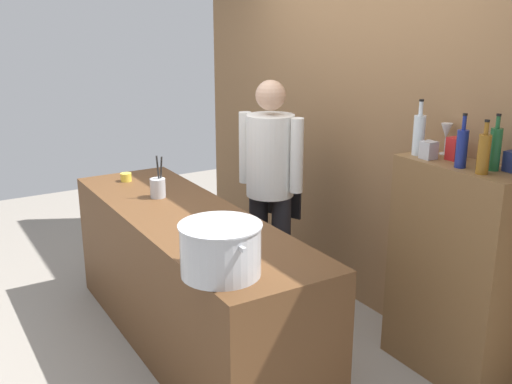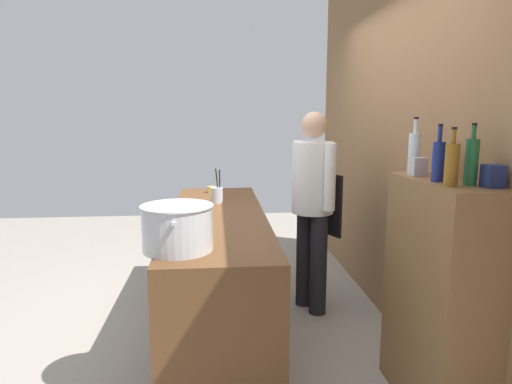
{
  "view_description": "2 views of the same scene",
  "coord_description": "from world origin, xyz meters",
  "px_view_note": "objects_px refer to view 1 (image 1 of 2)",
  "views": [
    {
      "loc": [
        3.19,
        -1.43,
        2.09
      ],
      "look_at": [
        0.3,
        0.33,
        1.07
      ],
      "focal_mm": 41.69,
      "sensor_mm": 36.0,
      "label": 1
    },
    {
      "loc": [
        3.28,
        -0.01,
        1.64
      ],
      "look_at": [
        0.11,
        0.28,
        1.08
      ],
      "focal_mm": 31.3,
      "sensor_mm": 36.0,
      "label": 2
    }
  ],
  "objects_px": {
    "wine_bottle_clear": "(419,134)",
    "utensil_crock": "(158,187)",
    "spice_tin_silver": "(429,150)",
    "spice_tin_red": "(454,149)",
    "butter_jar": "(126,177)",
    "stockpot_large": "(221,249)",
    "wine_bottle_green": "(495,148)",
    "chef": "(270,178)",
    "wine_bottle_cobalt": "(462,147)",
    "wine_bottle_amber": "(484,153)",
    "wine_glass_short": "(446,132)"
  },
  "relations": [
    {
      "from": "wine_bottle_amber",
      "to": "spice_tin_red",
      "type": "bearing_deg",
      "value": 158.39
    },
    {
      "from": "wine_glass_short",
      "to": "spice_tin_red",
      "type": "bearing_deg",
      "value": -28.7
    },
    {
      "from": "spice_tin_silver",
      "to": "wine_glass_short",
      "type": "bearing_deg",
      "value": 100.68
    },
    {
      "from": "wine_bottle_amber",
      "to": "chef",
      "type": "bearing_deg",
      "value": -167.78
    },
    {
      "from": "chef",
      "to": "wine_bottle_clear",
      "type": "xyz_separation_m",
      "value": [
        1.03,
        0.36,
        0.46
      ]
    },
    {
      "from": "wine_glass_short",
      "to": "wine_bottle_cobalt",
      "type": "bearing_deg",
      "value": -33.34
    },
    {
      "from": "utensil_crock",
      "to": "wine_glass_short",
      "type": "xyz_separation_m",
      "value": [
        1.28,
        1.3,
        0.46
      ]
    },
    {
      "from": "wine_bottle_green",
      "to": "spice_tin_silver",
      "type": "distance_m",
      "value": 0.38
    },
    {
      "from": "spice_tin_silver",
      "to": "spice_tin_red",
      "type": "height_order",
      "value": "spice_tin_red"
    },
    {
      "from": "wine_bottle_amber",
      "to": "wine_glass_short",
      "type": "distance_m",
      "value": 0.45
    },
    {
      "from": "spice_tin_silver",
      "to": "spice_tin_red",
      "type": "distance_m",
      "value": 0.14
    },
    {
      "from": "chef",
      "to": "utensil_crock",
      "type": "height_order",
      "value": "chef"
    },
    {
      "from": "wine_bottle_amber",
      "to": "wine_bottle_green",
      "type": "bearing_deg",
      "value": 98.8
    },
    {
      "from": "wine_glass_short",
      "to": "stockpot_large",
      "type": "bearing_deg",
      "value": -88.65
    },
    {
      "from": "wine_bottle_clear",
      "to": "spice_tin_red",
      "type": "bearing_deg",
      "value": 21.41
    },
    {
      "from": "stockpot_large",
      "to": "wine_bottle_cobalt",
      "type": "relative_size",
      "value": 1.55
    },
    {
      "from": "chef",
      "to": "wine_bottle_green",
      "type": "xyz_separation_m",
      "value": [
        1.5,
        0.44,
        0.45
      ]
    },
    {
      "from": "spice_tin_silver",
      "to": "stockpot_large",
      "type": "bearing_deg",
      "value": -89.84
    },
    {
      "from": "stockpot_large",
      "to": "wine_bottle_amber",
      "type": "xyz_separation_m",
      "value": [
        0.38,
        1.33,
        0.38
      ]
    },
    {
      "from": "utensil_crock",
      "to": "wine_bottle_cobalt",
      "type": "height_order",
      "value": "wine_bottle_cobalt"
    },
    {
      "from": "wine_bottle_cobalt",
      "to": "chef",
      "type": "bearing_deg",
      "value": -166.15
    },
    {
      "from": "wine_bottle_clear",
      "to": "wine_glass_short",
      "type": "xyz_separation_m",
      "value": [
        0.07,
        0.15,
        0.01
      ]
    },
    {
      "from": "wine_bottle_amber",
      "to": "butter_jar",
      "type": "bearing_deg",
      "value": -152.03
    },
    {
      "from": "stockpot_large",
      "to": "wine_bottle_green",
      "type": "bearing_deg",
      "value": 76.06
    },
    {
      "from": "butter_jar",
      "to": "spice_tin_silver",
      "type": "relative_size",
      "value": 0.8
    },
    {
      "from": "wine_bottle_amber",
      "to": "wine_glass_short",
      "type": "xyz_separation_m",
      "value": [
        -0.41,
        0.18,
        0.02
      ]
    },
    {
      "from": "wine_bottle_green",
      "to": "utensil_crock",
      "type": "bearing_deg",
      "value": -143.85
    },
    {
      "from": "chef",
      "to": "stockpot_large",
      "type": "relative_size",
      "value": 3.65
    },
    {
      "from": "chef",
      "to": "wine_glass_short",
      "type": "bearing_deg",
      "value": -178.44
    },
    {
      "from": "chef",
      "to": "butter_jar",
      "type": "xyz_separation_m",
      "value": [
        -0.68,
        -0.84,
        -0.03
      ]
    },
    {
      "from": "spice_tin_silver",
      "to": "wine_bottle_green",
      "type": "bearing_deg",
      "value": 14.78
    },
    {
      "from": "stockpot_large",
      "to": "wine_bottle_cobalt",
      "type": "distance_m",
      "value": 1.41
    },
    {
      "from": "wine_bottle_cobalt",
      "to": "wine_bottle_amber",
      "type": "relative_size",
      "value": 1.04
    },
    {
      "from": "spice_tin_red",
      "to": "utensil_crock",
      "type": "bearing_deg",
      "value": -138.97
    },
    {
      "from": "wine_bottle_clear",
      "to": "stockpot_large",
      "type": "bearing_deg",
      "value": -85.57
    },
    {
      "from": "butter_jar",
      "to": "spice_tin_red",
      "type": "bearing_deg",
      "value": 33.75
    },
    {
      "from": "wine_bottle_clear",
      "to": "spice_tin_red",
      "type": "height_order",
      "value": "wine_bottle_clear"
    },
    {
      "from": "wine_bottle_cobalt",
      "to": "wine_bottle_clear",
      "type": "bearing_deg",
      "value": 175.73
    },
    {
      "from": "utensil_crock",
      "to": "wine_bottle_amber",
      "type": "bearing_deg",
      "value": 33.38
    },
    {
      "from": "butter_jar",
      "to": "wine_bottle_green",
      "type": "bearing_deg",
      "value": 30.34
    },
    {
      "from": "wine_bottle_amber",
      "to": "utensil_crock",
      "type": "bearing_deg",
      "value": -146.62
    },
    {
      "from": "chef",
      "to": "wine_bottle_green",
      "type": "relative_size",
      "value": 5.53
    },
    {
      "from": "wine_bottle_clear",
      "to": "spice_tin_red",
      "type": "distance_m",
      "value": 0.22
    },
    {
      "from": "butter_jar",
      "to": "wine_bottle_clear",
      "type": "bearing_deg",
      "value": 35.0
    },
    {
      "from": "wine_bottle_cobalt",
      "to": "wine_glass_short",
      "type": "relative_size",
      "value": 1.6
    },
    {
      "from": "wine_bottle_clear",
      "to": "utensil_crock",
      "type": "bearing_deg",
      "value": -136.5
    },
    {
      "from": "utensil_crock",
      "to": "wine_bottle_green",
      "type": "bearing_deg",
      "value": 36.15
    },
    {
      "from": "wine_bottle_cobalt",
      "to": "wine_bottle_clear",
      "type": "relative_size",
      "value": 0.9
    },
    {
      "from": "butter_jar",
      "to": "wine_glass_short",
      "type": "xyz_separation_m",
      "value": [
        1.78,
        1.35,
        0.5
      ]
    },
    {
      "from": "wine_bottle_green",
      "to": "spice_tin_silver",
      "type": "bearing_deg",
      "value": -165.22
    }
  ]
}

